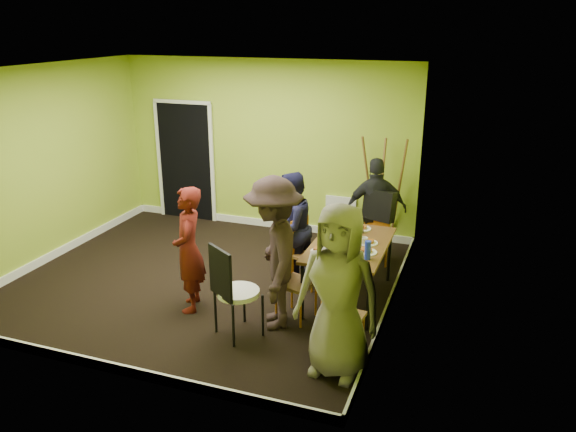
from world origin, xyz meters
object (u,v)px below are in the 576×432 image
Objects in this scene: orange_bottle at (350,234)px; person_front_end at (338,292)px; chair_back_end at (377,213)px; person_left_near at (274,254)px; dining_table at (350,248)px; chair_left_far at (305,248)px; easel at (383,193)px; chair_left_near at (290,274)px; chair_front_end at (342,313)px; thermos at (350,235)px; person_left_far at (290,228)px; blue_bottle at (368,250)px; person_back_end at (376,210)px; chair_bentwood at (232,287)px; person_standing at (189,250)px.

orange_bottle is 0.04× the size of person_front_end.
person_left_near is (-0.76, -2.08, 0.11)m from chair_back_end.
dining_table is 0.24m from orange_bottle.
chair_left_far is 1.84m from easel.
chair_front_end is (0.79, -0.66, -0.02)m from chair_left_near.
thermos is at bearing -78.50° from orange_bottle.
thermos is at bearing 91.95° from person_left_far.
orange_bottle is (-0.29, 1.54, 0.26)m from chair_front_end.
person_left_far reaches higher than chair_left_near.
chair_left_far is 4.07× the size of blue_bottle.
person_back_end is 0.86× the size of person_front_end.
person_left_near reaches higher than thermos.
chair_back_end is at bearing 98.85° from chair_front_end.
chair_front_end is 4.43× the size of thermos.
orange_bottle is at bearing 65.45° from person_back_end.
chair_left_far is at bearing 155.79° from person_left_near.
orange_bottle is (0.95, 1.53, 0.19)m from chair_bentwood.
chair_back_end is at bearing 136.02° from person_left_near.
person_back_end is (1.04, 2.67, 0.16)m from chair_bentwood.
person_left_far is (0.11, 1.60, 0.15)m from chair_bentwood.
orange_bottle is at bearing 101.50° from thermos.
person_standing is at bearing -122.99° from easel.
dining_table is 1.65m from chair_bentwood.
chair_back_end is at bearing 100.50° from person_front_end.
person_standing is at bearing 67.47° from chair_back_end.
chair_back_end is 0.71× the size of person_standing.
chair_left_near reaches higher than chair_left_far.
person_back_end is at bearing 101.35° from person_front_end.
chair_left_far is 0.75m from thermos.
dining_table is 1.36m from chair_front_end.
person_left_near is (-0.96, -0.51, 0.03)m from blue_bottle.
chair_left_far is 0.97× the size of chair_front_end.
person_standing reaches higher than chair_back_end.
blue_bottle reaches higher than chair_front_end.
blue_bottle is (0.31, -0.43, 0.01)m from thermos.
chair_left_near is at bearing 138.95° from person_front_end.
thermos reaches higher than orange_bottle.
chair_bentwood reaches higher than dining_table.
person_left_near is 2.37m from person_back_end.
dining_table is 1.36× the size of chair_back_end.
chair_bentwood reaches higher than orange_bottle.
chair_front_end is 2.70m from person_back_end.
blue_bottle is 0.14× the size of person_standing.
chair_back_end reaches higher than chair_bentwood.
person_left_near is (-0.70, -2.80, 0.03)m from easel.
chair_left_near is 0.63× the size of person_back_end.
person_back_end is (-0.19, 2.68, 0.24)m from chair_front_end.
chair_bentwood is 1.69m from thermos.
chair_front_end is 0.44m from person_front_end.
person_standing is at bearing 168.40° from person_front_end.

